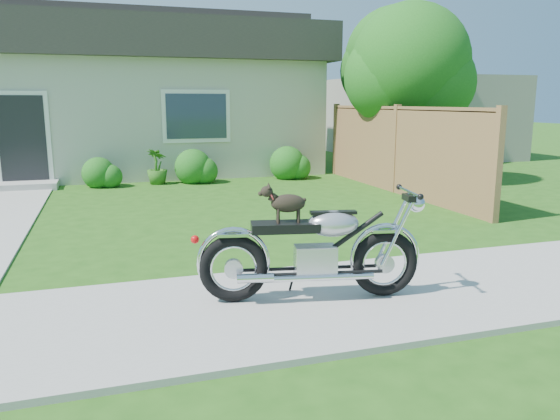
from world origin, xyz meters
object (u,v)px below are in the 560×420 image
Objects in this scene: fence at (396,149)px; house at (91,94)px; motorcycle_with_dog at (315,249)px; tree_near at (416,69)px; tree_far at (400,63)px; potted_plant_right at (157,166)px.

house is at bearing 135.26° from fence.
tree_near is at bearing 63.77° from motorcycle_with_dog.
tree_far is 12.91m from motorcycle_with_dog.
tree_near is at bearing -16.87° from potted_plant_right.
fence is 6.01m from tree_far.
fence reaches higher than motorcycle_with_dog.
tree_near is at bearing -114.77° from tree_far.
house is 8.96m from fence.
motorcycle_with_dog is (-6.93, -10.59, -2.57)m from tree_far.
fence is at bearing 65.43° from motorcycle_with_dog.
tree_near is (7.33, -5.23, 0.56)m from house.
potted_plant_right is (-5.88, 1.78, -2.28)m from tree_near.
fence is at bearing -29.99° from potted_plant_right.
tree_far is at bearing 60.00° from fence.
tree_near is 8.77m from motorcycle_with_dog.
tree_near is 1.92× the size of motorcycle_with_dog.
motorcycle_with_dog is (-4.12, -5.74, -0.40)m from fence.
tree_near reaches higher than motorcycle_with_dog.
house is 9.26m from tree_far.
fence is at bearing -120.00° from tree_far.
fence is 3.00× the size of motorcycle_with_dog.
tree_far is at bearing 15.04° from potted_plant_right.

